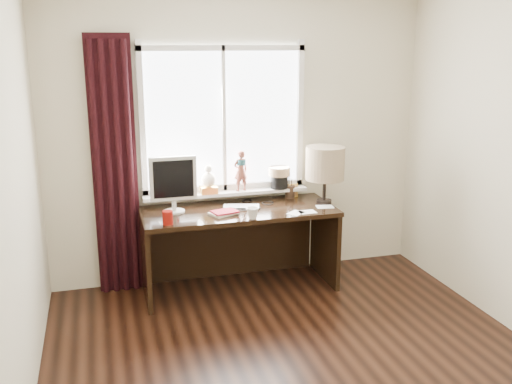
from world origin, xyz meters
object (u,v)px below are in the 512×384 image
object	(u,v)px
desk	(236,232)
table_lamp	(325,164)
laptop	(242,207)
mug	(253,213)
monitor	(173,181)
red_cup	(168,218)

from	to	relation	value
desk	table_lamp	size ratio (longest dim) A/B	3.27
laptop	mug	bearing A→B (deg)	-71.81
mug	monitor	distance (m)	0.74
red_cup	table_lamp	xyz separation A→B (m)	(1.45, 0.25, 0.31)
laptop	desk	xyz separation A→B (m)	(-0.03, 0.07, -0.26)
desk	monitor	xyz separation A→B (m)	(-0.56, -0.04, 0.52)
mug	desk	distance (m)	0.50
laptop	monitor	xyz separation A→B (m)	(-0.59, 0.04, 0.27)
laptop	desk	distance (m)	0.27
monitor	table_lamp	size ratio (longest dim) A/B	0.94
laptop	red_cup	distance (m)	0.74
monitor	mug	bearing A→B (deg)	-30.98
mug	desk	xyz separation A→B (m)	(-0.04, 0.40, -0.30)
laptop	table_lamp	world-z (taller)	table_lamp
mug	laptop	bearing A→B (deg)	91.94
monitor	table_lamp	world-z (taller)	table_lamp
mug	table_lamp	world-z (taller)	table_lamp
laptop	red_cup	size ratio (longest dim) A/B	2.85
table_lamp	red_cup	bearing A→B (deg)	-170.32
laptop	monitor	world-z (taller)	monitor
laptop	mug	distance (m)	0.33
mug	desk	bearing A→B (deg)	96.22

